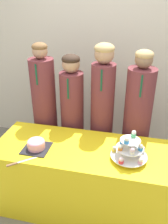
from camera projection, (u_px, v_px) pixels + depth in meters
wall_back at (104, 53)px, 3.12m from camera, size 9.00×0.06×2.70m
table at (81, 178)px, 2.41m from camera, size 1.65×0.66×0.76m
round_cake at (36, 144)px, 2.20m from camera, size 0.24×0.24×0.11m
cake_knife at (18, 162)px, 2.04m from camera, size 0.25×0.22×0.01m
cupcake_stand at (130, 148)px, 2.03m from camera, size 0.32×0.32×0.26m
student_0 at (45, 116)px, 2.78m from camera, size 0.27×0.28×1.62m
student_1 at (72, 121)px, 2.73m from camera, size 0.26×0.26×1.51m
student_2 at (102, 119)px, 2.63m from camera, size 0.25×0.26×1.64m
student_3 at (136, 127)px, 2.58m from camera, size 0.29×0.29×1.60m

